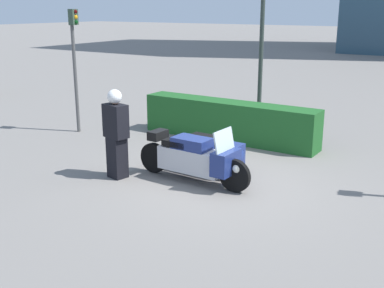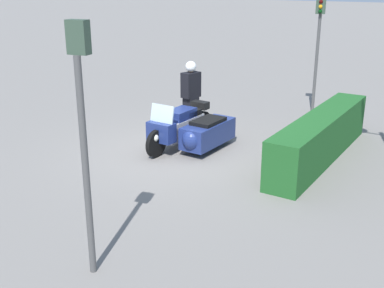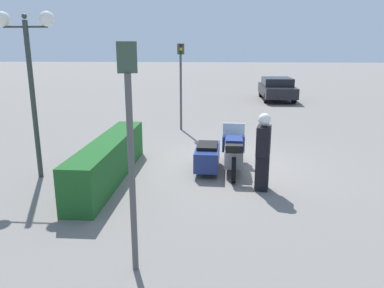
# 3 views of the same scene
# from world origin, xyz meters

# --- Properties ---
(ground_plane) EXTENTS (160.00, 160.00, 0.00)m
(ground_plane) POSITION_xyz_m (0.00, 0.00, 0.00)
(ground_plane) COLOR slate
(police_motorcycle) EXTENTS (2.54, 1.35, 1.15)m
(police_motorcycle) POSITION_xyz_m (-0.34, 0.09, 0.46)
(police_motorcycle) COLOR black
(police_motorcycle) RESTS_ON ground
(officer_rider) EXTENTS (0.53, 0.38, 1.78)m
(officer_rider) POSITION_xyz_m (-1.77, -0.87, 0.94)
(officer_rider) COLOR black
(officer_rider) RESTS_ON ground
(hedge_bush_curbside) EXTENTS (4.71, 0.70, 1.00)m
(hedge_bush_curbside) POSITION_xyz_m (-1.29, 2.82, 0.50)
(hedge_bush_curbside) COLOR #1E5623
(hedge_bush_curbside) RESTS_ON ground
(twin_lamp_post) EXTENTS (0.35, 1.40, 3.99)m
(twin_lamp_post) POSITION_xyz_m (-1.29, 4.61, 3.07)
(twin_lamp_post) COLOR #2D3833
(twin_lamp_post) RESTS_ON ground
(traffic_light_near) EXTENTS (0.22, 0.28, 3.34)m
(traffic_light_near) POSITION_xyz_m (4.60, 1.63, 2.20)
(traffic_light_near) COLOR #4C4C4C
(traffic_light_near) RESTS_ON ground
(traffic_light_far) EXTENTS (0.22, 0.29, 3.25)m
(traffic_light_far) POSITION_xyz_m (-5.11, 1.34, 2.15)
(traffic_light_far) COLOR #4C4C4C
(traffic_light_far) RESTS_ON ground
(parked_car_background) EXTENTS (4.65, 1.86, 1.39)m
(parked_car_background) POSITION_xyz_m (13.91, -3.47, 0.74)
(parked_car_background) COLOR black
(parked_car_background) RESTS_ON ground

